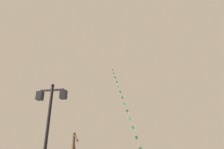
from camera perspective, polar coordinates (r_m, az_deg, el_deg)
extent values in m
cylinder|color=black|center=(9.59, -17.93, -17.52)|extent=(0.14, 0.14, 4.98)
sphere|color=black|center=(10.12, -16.18, -2.97)|extent=(0.16, 0.16, 0.16)
cube|color=black|center=(10.05, -16.32, -4.20)|extent=(1.16, 0.08, 0.08)
cube|color=black|center=(10.24, -19.44, -5.63)|extent=(0.28, 0.28, 0.40)
cube|color=beige|center=(10.24, -19.44, -5.63)|extent=(0.19, 0.19, 0.30)
cube|color=black|center=(9.74, -13.37, -5.47)|extent=(0.28, 0.28, 0.40)
cube|color=beige|center=(9.74, -13.37, -5.47)|extent=(0.19, 0.19, 0.30)
cylinder|color=silver|center=(22.92, 7.37, -18.38)|extent=(0.43, 1.05, 1.24)
cylinder|color=silver|center=(24.09, 6.33, -15.70)|extent=(0.43, 1.05, 1.24)
cylinder|color=silver|center=(25.32, 5.41, -13.28)|extent=(0.43, 1.05, 1.24)
cylinder|color=silver|center=(26.59, 4.60, -11.08)|extent=(0.43, 1.05, 1.24)
cylinder|color=silver|center=(27.91, 3.87, -9.08)|extent=(0.43, 1.05, 1.24)
cylinder|color=silver|center=(29.26, 3.21, -7.26)|extent=(0.43, 1.05, 1.24)
cylinder|color=silver|center=(30.63, 2.62, -5.61)|extent=(0.43, 1.05, 1.24)
cylinder|color=silver|center=(32.04, 2.08, -4.09)|extent=(0.43, 1.05, 1.24)
cylinder|color=silver|center=(33.47, 1.59, -2.71)|extent=(0.43, 1.05, 1.24)
cylinder|color=silver|center=(34.92, 1.14, -1.44)|extent=(0.43, 1.05, 1.24)
cylinder|color=silver|center=(36.38, 0.73, -0.27)|extent=(0.43, 1.05, 1.24)
cylinder|color=silver|center=(37.87, 0.34, 0.81)|extent=(0.43, 1.05, 1.24)
cube|color=green|center=(22.35, 7.95, -19.82)|extent=(0.40, 0.26, 0.47)
cube|color=green|center=(23.50, 6.84, -17.01)|extent=(0.39, 0.28, 0.47)
cylinder|color=green|center=(23.47, 6.87, -17.73)|extent=(0.03, 0.03, 0.24)
cube|color=green|center=(24.70, 5.86, -14.46)|extent=(0.44, 0.17, 0.47)
cylinder|color=green|center=(24.65, 5.89, -15.19)|extent=(0.02, 0.03, 0.28)
cube|color=green|center=(25.95, 4.99, -12.15)|extent=(0.46, 0.10, 0.47)
cylinder|color=green|center=(25.90, 5.02, -12.79)|extent=(0.02, 0.03, 0.23)
cube|color=green|center=(27.24, 4.22, -10.06)|extent=(0.41, 0.25, 0.47)
cylinder|color=green|center=(27.18, 4.24, -10.65)|extent=(0.03, 0.03, 0.22)
cube|color=green|center=(28.58, 3.53, -8.15)|extent=(0.46, 0.11, 0.47)
cylinder|color=green|center=(28.50, 3.55, -8.75)|extent=(0.02, 0.03, 0.26)
cube|color=green|center=(29.94, 2.91, -6.42)|extent=(0.39, 0.27, 0.47)
cylinder|color=green|center=(29.86, 2.92, -6.96)|extent=(0.03, 0.04, 0.23)
cube|color=green|center=(31.33, 2.34, -4.83)|extent=(0.42, 0.23, 0.47)
cylinder|color=green|center=(31.23, 2.35, -5.41)|extent=(0.03, 0.03, 0.30)
cube|color=green|center=(32.75, 1.83, -3.39)|extent=(0.46, 0.10, 0.47)
cylinder|color=green|center=(32.64, 1.84, -3.94)|extent=(0.02, 0.05, 0.31)
cube|color=green|center=(34.19, 1.36, -2.06)|extent=(0.40, 0.26, 0.47)
cylinder|color=green|center=(34.08, 1.36, -2.54)|extent=(0.03, 0.03, 0.25)
cube|color=green|center=(35.65, 0.93, -0.84)|extent=(0.40, 0.25, 0.47)
cylinder|color=green|center=(35.53, 0.93, -1.32)|extent=(0.03, 0.03, 0.28)
cube|color=green|center=(37.12, 0.53, 0.28)|extent=(0.43, 0.21, 0.47)
cylinder|color=green|center=(36.99, 0.53, -0.20)|extent=(0.02, 0.03, 0.31)
cube|color=green|center=(38.61, 0.17, 1.32)|extent=(0.43, 0.19, 0.47)
cylinder|color=green|center=(38.47, 0.17, 0.83)|extent=(0.03, 0.04, 0.35)
cylinder|color=#4C3826|center=(21.55, -10.40, -18.90)|extent=(0.32, 1.26, 1.02)
cylinder|color=#4C3826|center=(21.39, -10.36, -19.64)|extent=(0.15, 0.95, 0.52)
cylinder|color=#4C3826|center=(20.55, -9.99, -16.86)|extent=(0.82, 0.92, 0.67)
cylinder|color=#4C3826|center=(21.65, -10.85, -18.14)|extent=(0.68, 1.25, 0.59)
cylinder|color=#4C3826|center=(21.53, -9.99, -16.76)|extent=(0.18, 1.12, 0.87)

